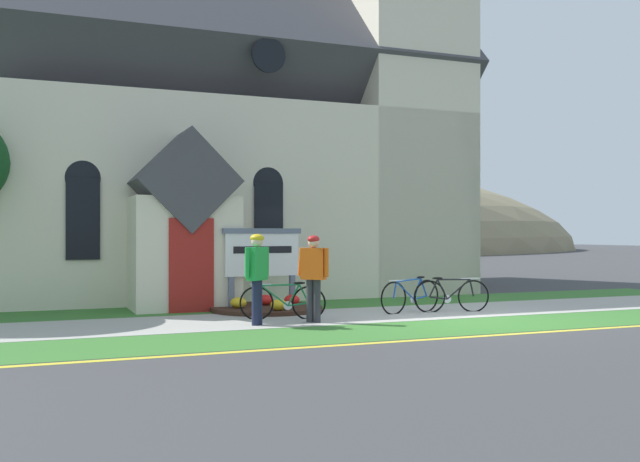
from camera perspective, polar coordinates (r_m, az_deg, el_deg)
ground at (r=18.40m, az=4.81°, el=-5.67°), size 140.00×140.00×0.00m
sidewalk_slab at (r=15.21m, az=0.01°, el=-6.82°), size 32.00×2.71×0.01m
grass_verge at (r=13.02m, az=4.06°, el=-7.95°), size 32.00×2.12×0.01m
church_lawn at (r=17.47m, az=-3.02°, el=-5.95°), size 24.00×2.16×0.01m
curb_paint_stripe at (r=11.96m, az=6.65°, el=-8.65°), size 28.00×0.16×0.01m
church_building at (r=23.45m, az=-6.94°, el=7.57°), size 13.38×12.39×13.15m
church_sign at (r=16.68m, az=-4.59°, el=-1.96°), size 1.92×0.24×1.88m
flower_bed at (r=16.43m, az=-4.23°, el=-6.06°), size 2.54×2.54×0.34m
bicycle_blue at (r=16.10m, az=7.18°, el=-5.11°), size 1.69×0.46×0.82m
bicycle_white at (r=14.81m, az=-2.94°, el=-5.60°), size 1.67×0.65×0.79m
bicycle_orange at (r=16.39m, az=10.35°, el=-5.03°), size 1.71×0.44×0.80m
cyclist_in_orange_jersey at (r=14.19m, az=-0.52°, el=-3.20°), size 0.48×0.62×1.72m
cyclist_in_green_jersey at (r=13.82m, az=-5.01°, el=-3.19°), size 0.58×0.48×1.75m
roadside_conifer at (r=24.11m, az=7.90°, el=8.89°), size 3.46×3.46×8.56m
distant_hill at (r=68.95m, az=-18.47°, el=-1.61°), size 103.85×52.76×20.26m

